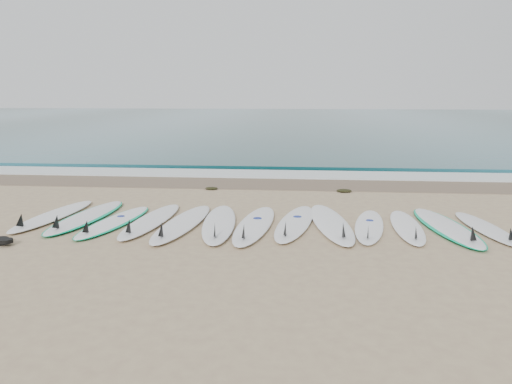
# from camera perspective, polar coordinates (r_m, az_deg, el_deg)

# --- Properties ---
(ground) EXTENTS (120.00, 120.00, 0.00)m
(ground) POSITION_cam_1_polar(r_m,az_deg,el_deg) (9.12, 0.18, -3.72)
(ground) COLOR tan
(ocean) EXTENTS (120.00, 55.00, 0.03)m
(ocean) POSITION_cam_1_polar(r_m,az_deg,el_deg) (41.34, 4.17, 8.12)
(ocean) COLOR #1B525B
(ocean) RESTS_ON ground
(wet_sand_band) EXTENTS (120.00, 1.80, 0.01)m
(wet_sand_band) POSITION_cam_1_polar(r_m,az_deg,el_deg) (13.11, 1.75, 0.98)
(wet_sand_band) COLOR brown
(wet_sand_band) RESTS_ON ground
(foam_band) EXTENTS (120.00, 1.40, 0.04)m
(foam_band) POSITION_cam_1_polar(r_m,az_deg,el_deg) (14.48, 2.09, 2.03)
(foam_band) COLOR silver
(foam_band) RESTS_ON ground
(wave_crest) EXTENTS (120.00, 1.00, 0.10)m
(wave_crest) POSITION_cam_1_polar(r_m,az_deg,el_deg) (15.96, 2.39, 3.02)
(wave_crest) COLOR #1B525B
(wave_crest) RESTS_ON ground
(surfboard_0) EXTENTS (0.83, 2.67, 0.34)m
(surfboard_0) POSITION_cam_1_polar(r_m,az_deg,el_deg) (10.28, -22.33, -2.52)
(surfboard_0) COLOR white
(surfboard_0) RESTS_ON ground
(surfboard_1) EXTENTS (0.91, 2.79, 0.35)m
(surfboard_1) POSITION_cam_1_polar(r_m,az_deg,el_deg) (9.99, -18.90, -2.69)
(surfboard_1) COLOR silver
(surfboard_1) RESTS_ON ground
(surfboard_2) EXTENTS (0.97, 2.53, 0.31)m
(surfboard_2) POSITION_cam_1_polar(r_m,az_deg,el_deg) (9.48, -15.99, -3.28)
(surfboard_2) COLOR white
(surfboard_2) RESTS_ON ground
(surfboard_3) EXTENTS (0.77, 2.71, 0.34)m
(surfboard_3) POSITION_cam_1_polar(r_m,az_deg,el_deg) (9.34, -12.05, -3.23)
(surfboard_3) COLOR white
(surfboard_3) RESTS_ON ground
(surfboard_4) EXTENTS (0.87, 2.85, 0.36)m
(surfboard_4) POSITION_cam_1_polar(r_m,az_deg,el_deg) (9.05, -8.53, -3.56)
(surfboard_4) COLOR white
(surfboard_4) RESTS_ON ground
(surfboard_5) EXTENTS (0.84, 2.82, 0.36)m
(surfboard_5) POSITION_cam_1_polar(r_m,az_deg,el_deg) (8.98, -4.26, -3.59)
(surfboard_5) COLOR white
(surfboard_5) RESTS_ON ground
(surfboard_6) EXTENTS (0.81, 2.81, 0.35)m
(surfboard_6) POSITION_cam_1_polar(r_m,az_deg,el_deg) (8.85, -0.22, -3.77)
(surfboard_6) COLOR white
(surfboard_6) RESTS_ON ground
(surfboard_7) EXTENTS (0.95, 2.75, 0.34)m
(surfboard_7) POSITION_cam_1_polar(r_m,az_deg,el_deg) (9.02, 4.41, -3.53)
(surfboard_7) COLOR white
(surfboard_7) RESTS_ON ground
(surfboard_8) EXTENTS (0.97, 2.94, 0.37)m
(surfboard_8) POSITION_cam_1_polar(r_m,az_deg,el_deg) (9.05, 8.64, -3.55)
(surfboard_8) COLOR white
(surfboard_8) RESTS_ON ground
(surfboard_9) EXTENTS (0.86, 2.44, 0.31)m
(surfboard_9) POSITION_cam_1_polar(r_m,az_deg,el_deg) (9.03, 12.80, -3.82)
(surfboard_9) COLOR white
(surfboard_9) RESTS_ON ground
(surfboard_10) EXTENTS (0.60, 2.39, 0.30)m
(surfboard_10) POSITION_cam_1_polar(r_m,az_deg,el_deg) (9.16, 16.92, -3.82)
(surfboard_10) COLOR white
(surfboard_10) RESTS_ON ground
(surfboard_11) EXTENTS (1.00, 2.81, 0.35)m
(surfboard_11) POSITION_cam_1_polar(r_m,az_deg,el_deg) (9.39, 21.01, -3.73)
(surfboard_11) COLOR white
(surfboard_11) RESTS_ON ground
(surfboard_12) EXTENTS (0.72, 2.34, 0.29)m
(surfboard_12) POSITION_cam_1_polar(r_m,az_deg,el_deg) (9.56, 24.92, -3.78)
(surfboard_12) COLOR white
(surfboard_12) RESTS_ON ground
(seaweed_near) EXTENTS (0.31, 0.24, 0.06)m
(seaweed_near) POSITION_cam_1_polar(r_m,az_deg,el_deg) (12.37, -5.11, 0.42)
(seaweed_near) COLOR black
(seaweed_near) RESTS_ON ground
(seaweed_far) EXTENTS (0.36, 0.28, 0.07)m
(seaweed_far) POSITION_cam_1_polar(r_m,az_deg,el_deg) (12.19, 10.04, 0.15)
(seaweed_far) COLOR black
(seaweed_far) RESTS_ON ground
(leash_coil) EXTENTS (0.46, 0.36, 0.11)m
(leash_coil) POSITION_cam_1_polar(r_m,az_deg,el_deg) (8.93, -27.21, -5.01)
(leash_coil) COLOR black
(leash_coil) RESTS_ON ground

